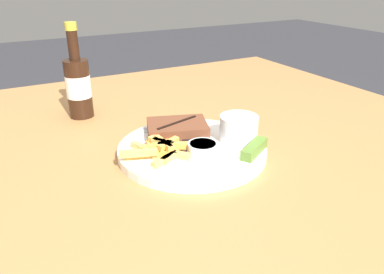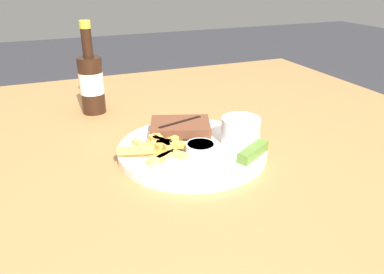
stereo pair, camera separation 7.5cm
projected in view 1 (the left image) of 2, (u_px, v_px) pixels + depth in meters
dining_table at (192, 180)px, 0.79m from camera, size 1.37×1.35×0.72m
dinner_plate at (192, 150)px, 0.76m from camera, size 0.30×0.30×0.02m
steak_portion at (179, 128)px, 0.81m from camera, size 0.15×0.13×0.03m
fries_pile at (159, 149)px, 0.72m from camera, size 0.14×0.11×0.02m
coleslaw_cup at (239, 127)px, 0.77m from camera, size 0.08×0.08×0.05m
dipping_sauce_cup at (203, 148)px, 0.72m from camera, size 0.06×0.06×0.02m
pickle_spear at (254, 149)px, 0.73m from camera, size 0.08×0.06×0.02m
fork_utensil at (165, 159)px, 0.70m from camera, size 0.13×0.06×0.00m
knife_utensil at (179, 139)px, 0.78m from camera, size 0.09×0.15×0.01m
beer_bottle at (78, 85)px, 0.93m from camera, size 0.06×0.06×0.23m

